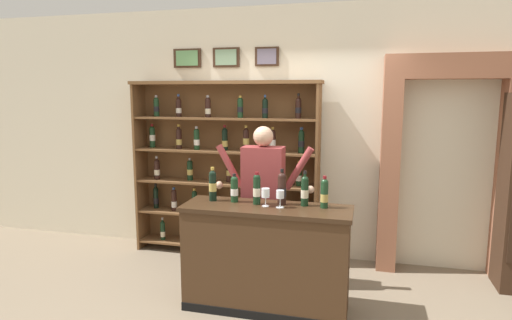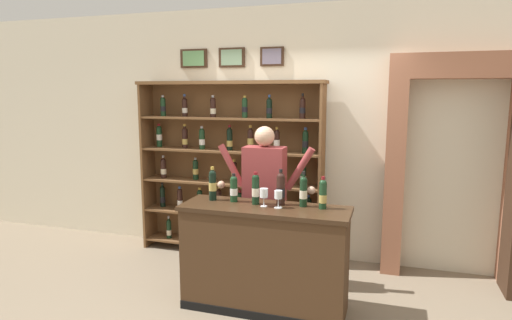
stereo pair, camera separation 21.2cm
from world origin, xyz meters
name	(u,v)px [view 1 (the left image)]	position (x,y,z in m)	size (l,w,h in m)	color
ground_plane	(265,308)	(0.00, 0.00, -0.01)	(14.00, 14.00, 0.02)	#7A6B56
back_wall	(294,133)	(0.00, 1.50, 1.50)	(12.00, 0.19, 3.01)	beige
wine_shelf	(226,164)	(-0.79, 1.25, 1.13)	(2.33, 0.34, 2.13)	brown
archway_doorway	(447,155)	(1.72, 1.37, 1.32)	(1.41, 0.45, 2.40)	#935B42
tasting_counter	(266,258)	(0.01, 0.00, 0.49)	(1.54, 0.51, 0.98)	#422B19
shopkeeper	(263,188)	(-0.15, 0.52, 1.03)	(1.04, 0.22, 1.66)	#2D3347
tasting_bottle_grappa	(213,185)	(-0.53, 0.08, 1.13)	(0.07, 0.07, 0.32)	black
tasting_bottle_bianco	(234,189)	(-0.32, 0.09, 1.11)	(0.07, 0.07, 0.27)	#19381E
tasting_bottle_vin_santo	(257,189)	(-0.10, 0.06, 1.12)	(0.07, 0.07, 0.30)	black
tasting_bottle_super_tuscan	(282,188)	(0.13, 0.10, 1.13)	(0.08, 0.08, 0.33)	black
tasting_bottle_riserva	(305,190)	(0.34, 0.11, 1.12)	(0.07, 0.07, 0.32)	black
tasting_bottle_chianti	(324,193)	(0.52, 0.08, 1.11)	(0.07, 0.07, 0.29)	#19381E
wine_glass_spare	(280,196)	(0.14, -0.01, 1.09)	(0.08, 0.08, 0.16)	silver
wine_glass_center	(265,193)	(0.00, 0.00, 1.10)	(0.07, 0.07, 0.17)	silver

